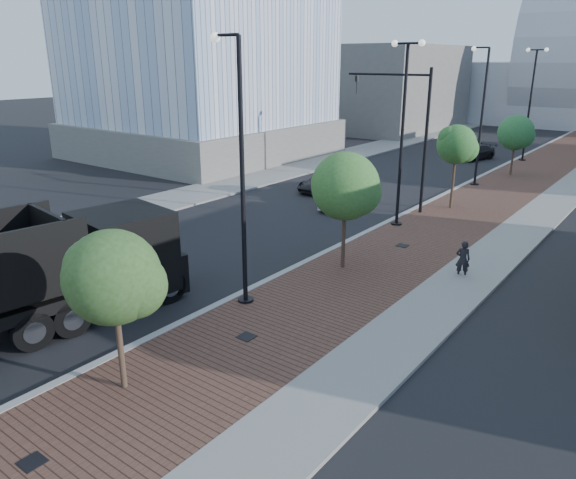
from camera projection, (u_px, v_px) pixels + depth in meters
The scene contains 22 objects.
sidewalk at pixel (540, 176), 40.57m from camera, with size 7.00×140.00×0.12m, color #4C2D23.
curb at pixel (493, 171), 42.58m from camera, with size 0.30×140.00×0.14m, color gray.
west_sidewalk at pixel (350, 154), 50.03m from camera, with size 4.00×140.00×0.12m, color slate.
dump_truck at pixel (29, 285), 17.12m from camera, with size 4.78×14.19×3.86m.
white_sedan at pixel (334, 196), 32.40m from camera, with size 1.36×3.89×1.28m, color silver.
dark_car_mid at pixel (322, 182), 36.23m from camera, with size 1.89×4.09×1.14m, color black.
dark_car_far at pixel (474, 152), 47.55m from camera, with size 1.78×4.38×1.27m, color black.
pedestrian at pixel (463, 259), 21.72m from camera, with size 0.56×0.37×1.55m, color black.
streetlight_1 at pixel (240, 186), 18.27m from camera, with size 1.44×0.56×9.21m.
streetlight_2 at pixel (402, 134), 27.13m from camera, with size 1.72×0.56×9.28m.
streetlight_3 at pixel (480, 123), 36.41m from camera, with size 1.44×0.56×9.21m.
streetlight_4 at pixel (530, 104), 45.27m from camera, with size 1.72×0.56×9.28m.
traffic_mast at pixel (412, 124), 29.86m from camera, with size 5.09×0.20×8.00m.
tree_0 at pixel (115, 278), 13.44m from camera, with size 2.46×2.42×4.47m.
tree_1 at pixel (347, 186), 21.65m from camera, with size 2.76×2.76×4.95m.
tree_2 at pixel (457, 145), 30.65m from camera, with size 2.30×2.23×4.93m.
tree_3 at pixel (517, 133), 39.89m from camera, with size 2.60×2.59×4.55m.
tower_podium at pixel (203, 138), 49.84m from camera, with size 19.00×19.00×3.00m, color #64615A.
commercial_block_nw at pixel (386, 88), 67.60m from camera, with size 14.00×20.00×10.00m, color #625E58.
utility_cover_0 at pixel (32, 462), 11.71m from camera, with size 0.50×0.50×0.02m, color black.
utility_cover_1 at pixel (247, 337), 17.00m from camera, with size 0.50×0.50×0.02m, color black.
utility_cover_2 at pixel (402, 245), 25.31m from camera, with size 0.50×0.50×0.02m, color black.
Camera 1 is at (12.60, -3.29, 8.40)m, focal length 33.82 mm.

